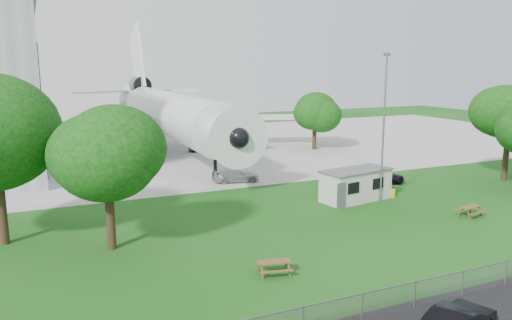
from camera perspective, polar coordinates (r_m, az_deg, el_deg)
name	(u,v)px	position (r m, az deg, el deg)	size (l,w,h in m)	color
ground	(338,238)	(33.65, 9.37, -8.78)	(160.00, 160.00, 0.00)	#26621E
concrete_apron	(181,149)	(67.64, -8.58, 1.26)	(120.00, 46.00, 0.03)	#B7B7B2
airliner	(169,112)	(64.39, -9.92, 5.45)	(46.36, 47.73, 17.69)	white
site_cabin	(356,185)	(42.60, 11.34, -2.79)	(6.93, 3.68, 2.62)	beige
picnic_west	(274,274)	(27.89, 2.09, -12.91)	(1.80, 1.50, 0.76)	brown
picnic_east	(470,216)	(41.02, 23.23, -5.91)	(1.80, 1.50, 0.76)	brown
fence	(446,299)	(26.89, 20.93, -14.62)	(58.00, 0.04, 1.30)	gray
lamp_mast	(383,130)	(41.89, 14.36, 3.38)	(0.16, 0.16, 12.00)	slate
tree_west_small	(107,154)	(31.09, -16.70, 0.66)	(6.35, 6.35, 9.16)	#382619
tree_east_back	(510,116)	(53.82, 27.01, 4.45)	(7.11, 7.11, 9.86)	#382619
tree_far_apron	(315,112)	(66.59, 6.75, 5.43)	(6.01, 6.01, 7.96)	#382619
car_ne_hatch	(383,175)	(49.78, 14.36, -1.69)	(1.57, 3.91, 1.33)	black
car_apron_van	(236,175)	(48.23, -2.30, -1.78)	(1.81, 4.44, 1.29)	#B3B5BA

